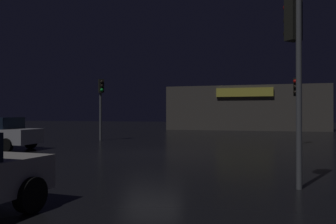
{
  "coord_description": "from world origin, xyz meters",
  "views": [
    {
      "loc": [
        4.57,
        -13.69,
        1.69
      ],
      "look_at": [
        -1.28,
        7.22,
        1.83
      ],
      "focal_mm": 36.29,
      "sensor_mm": 36.0,
      "label": 1
    }
  ],
  "objects_px": {
    "store_building": "(246,108)",
    "traffic_signal_opposite": "(295,48)",
    "traffic_signal_cross_left": "(101,98)",
    "traffic_signal_main": "(297,94)"
  },
  "relations": [
    {
      "from": "traffic_signal_main",
      "to": "traffic_signal_opposite",
      "type": "relative_size",
      "value": 0.84
    },
    {
      "from": "store_building",
      "to": "traffic_signal_cross_left",
      "type": "relative_size",
      "value": 4.23
    },
    {
      "from": "store_building",
      "to": "traffic_signal_cross_left",
      "type": "distance_m",
      "value": 21.42
    },
    {
      "from": "traffic_signal_main",
      "to": "store_building",
      "type": "bearing_deg",
      "value": 100.39
    },
    {
      "from": "traffic_signal_cross_left",
      "to": "traffic_signal_main",
      "type": "bearing_deg",
      "value": -0.47
    },
    {
      "from": "store_building",
      "to": "traffic_signal_opposite",
      "type": "relative_size",
      "value": 3.78
    },
    {
      "from": "traffic_signal_opposite",
      "to": "traffic_signal_cross_left",
      "type": "height_order",
      "value": "traffic_signal_opposite"
    },
    {
      "from": "traffic_signal_main",
      "to": "traffic_signal_opposite",
      "type": "xyz_separation_m",
      "value": [
        -1.12,
        -11.51,
        0.4
      ]
    },
    {
      "from": "traffic_signal_main",
      "to": "traffic_signal_opposite",
      "type": "bearing_deg",
      "value": -95.56
    },
    {
      "from": "traffic_signal_opposite",
      "to": "traffic_signal_cross_left",
      "type": "bearing_deg",
      "value": 132.81
    }
  ]
}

